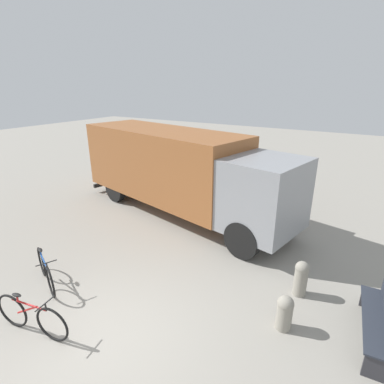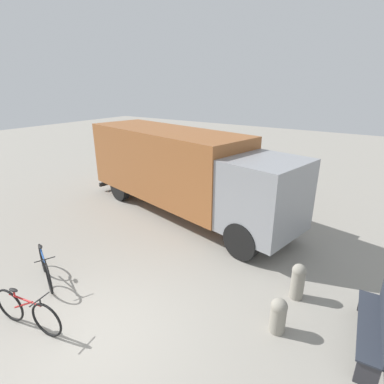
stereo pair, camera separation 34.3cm
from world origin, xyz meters
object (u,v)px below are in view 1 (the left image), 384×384
object	(u,v)px
bicycle_near	(46,270)
bollard_near_bench	(285,311)
park_bench	(380,318)
bicycle_middle	(31,316)
bollard_far_bench	(301,277)
delivery_truck	(178,168)

from	to	relation	value
bicycle_near	bollard_near_bench	world-z (taller)	bicycle_near
park_bench	bicycle_middle	world-z (taller)	park_bench
bollard_far_bench	bicycle_middle	bearing A→B (deg)	-136.85
bollard_far_bench	park_bench	bearing A→B (deg)	-21.33
bicycle_near	bollard_far_bench	xyz separation A→B (m)	(5.25, 2.80, 0.07)
park_bench	bicycle_near	distance (m)	7.12
bollard_far_bench	bollard_near_bench	bearing A→B (deg)	-91.49
park_bench	bicycle_middle	bearing A→B (deg)	115.54
bicycle_near	bollard_far_bench	size ratio (longest dim) A/B	1.90
bicycle_near	bollard_far_bench	distance (m)	5.95
bicycle_near	bollard_near_bench	distance (m)	5.45
bicycle_near	bicycle_middle	xyz separation A→B (m)	(1.14, -1.05, 0.00)
bollard_near_bench	bicycle_near	bearing A→B (deg)	-163.03
park_bench	bicycle_near	world-z (taller)	park_bench
delivery_truck	bicycle_middle	size ratio (longest dim) A/B	5.24
bicycle_near	delivery_truck	bearing A→B (deg)	109.83
delivery_truck	bollard_near_bench	world-z (taller)	delivery_truck
park_bench	bollard_far_bench	distance (m)	1.64
delivery_truck	bicycle_middle	xyz separation A→B (m)	(0.86, -6.31, -1.31)
bollard_near_bench	delivery_truck	bearing A→B (deg)	143.43
bicycle_middle	bollard_far_bench	xyz separation A→B (m)	(4.11, 3.85, 0.07)
bicycle_middle	park_bench	bearing A→B (deg)	19.53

